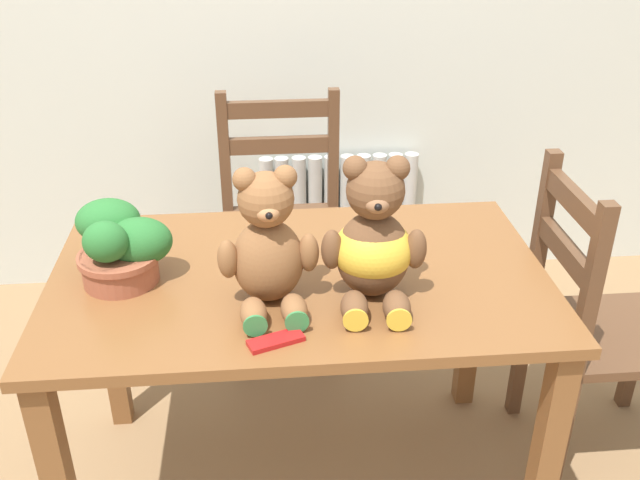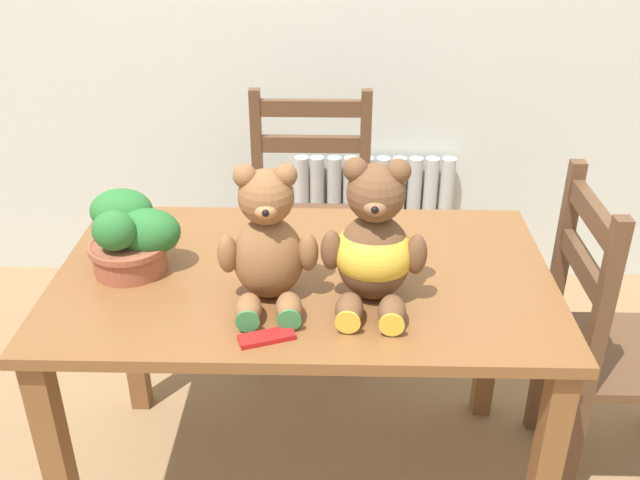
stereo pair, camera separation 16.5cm
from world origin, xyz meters
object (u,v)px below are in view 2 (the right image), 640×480
at_px(wooden_chair_side, 618,347).
at_px(wooden_chair_behind, 310,222).
at_px(teddy_bear_right, 374,246).
at_px(potted_plant, 131,234).
at_px(chocolate_bar, 267,337).
at_px(teddy_bear_left, 268,244).

bearing_deg(wooden_chair_side, wooden_chair_behind, -128.75).
height_order(teddy_bear_right, potted_plant, teddy_bear_right).
bearing_deg(teddy_bear_right, wooden_chair_behind, -74.09).
bearing_deg(chocolate_bar, wooden_chair_side, 21.24).
relative_size(teddy_bear_right, chocolate_bar, 2.88).
height_order(wooden_chair_side, teddy_bear_right, teddy_bear_right).
bearing_deg(chocolate_bar, teddy_bear_right, 36.25).
distance_m(wooden_chair_behind, potted_plant, 0.95).
bearing_deg(potted_plant, teddy_bear_right, -12.62).
height_order(teddy_bear_left, teddy_bear_right, teddy_bear_right).
distance_m(wooden_chair_side, potted_plant, 1.37).
xyz_separation_m(teddy_bear_left, teddy_bear_right, (0.25, 0.00, -0.00)).
bearing_deg(wooden_chair_side, chocolate_bar, -68.76).
relative_size(wooden_chair_behind, teddy_bear_right, 2.64).
bearing_deg(wooden_chair_side, teddy_bear_left, -78.34).
relative_size(wooden_chair_behind, wooden_chair_side, 0.99).
distance_m(teddy_bear_right, chocolate_bar, 0.33).
distance_m(teddy_bear_right, potted_plant, 0.63).
height_order(wooden_chair_side, potted_plant, wooden_chair_side).
xyz_separation_m(wooden_chair_side, chocolate_bar, (-0.95, -0.37, 0.29)).
height_order(teddy_bear_left, potted_plant, teddy_bear_left).
xyz_separation_m(wooden_chair_side, teddy_bear_left, (-0.96, -0.20, 0.43)).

